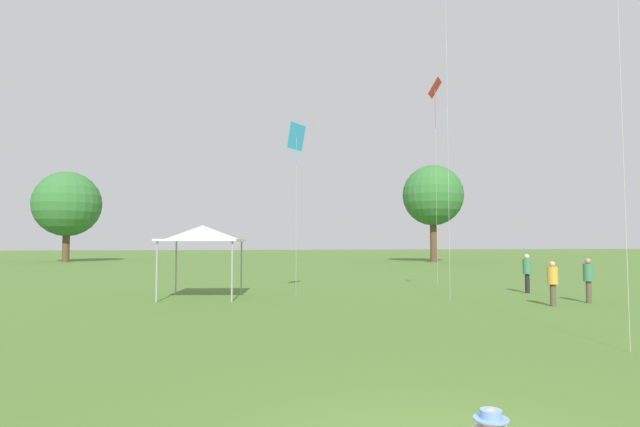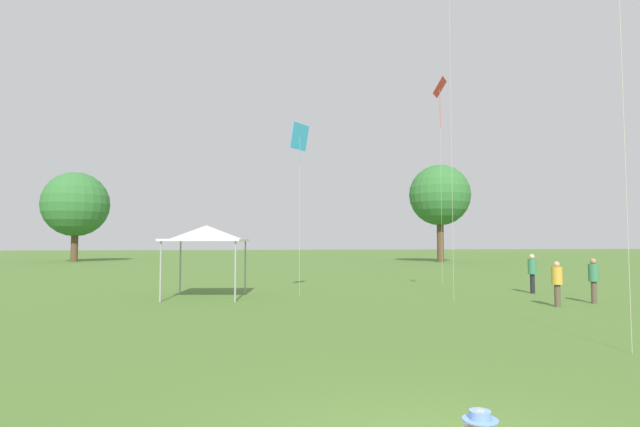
{
  "view_description": "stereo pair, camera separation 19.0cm",
  "coord_description": "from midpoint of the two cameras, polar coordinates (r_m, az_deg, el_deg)",
  "views": [
    {
      "loc": [
        -2.1,
        -4.61,
        2.2
      ],
      "look_at": [
        0.12,
        6.92,
        2.89
      ],
      "focal_mm": 28.0,
      "sensor_mm": 36.0,
      "label": 1
    },
    {
      "loc": [
        -1.92,
        -4.65,
        2.2
      ],
      "look_at": [
        0.12,
        6.92,
        2.89
      ],
      "focal_mm": 28.0,
      "sensor_mm": 36.0,
      "label": 2
    }
  ],
  "objects": [
    {
      "name": "distant_tree_1",
      "position": [
        58.79,
        13.61,
        2.02
      ],
      "size": [
        6.95,
        6.95,
        11.13
      ],
      "color": "brown",
      "rests_on": "ground"
    },
    {
      "name": "kite_1",
      "position": [
        20.94,
        -2.06,
        8.44
      ],
      "size": [
        0.89,
        0.92,
        7.12
      ],
      "rotation": [
        0.0,
        0.0,
        3.17
      ],
      "color": "#339EDB",
      "rests_on": "ground"
    },
    {
      "name": "kite_4",
      "position": [
        28.93,
        13.72,
        13.2
      ],
      "size": [
        1.07,
        1.17,
        11.18
      ],
      "rotation": [
        0.0,
        0.0,
        3.31
      ],
      "color": "red",
      "rests_on": "ground"
    },
    {
      "name": "person_standing_2",
      "position": [
        19.21,
        25.72,
        -6.85
      ],
      "size": [
        0.44,
        0.44,
        1.56
      ],
      "rotation": [
        0.0,
        0.0,
        1.85
      ],
      "color": "brown",
      "rests_on": "ground"
    },
    {
      "name": "person_standing_0",
      "position": [
        23.78,
        23.3,
        -5.94
      ],
      "size": [
        0.49,
        0.49,
        1.7
      ],
      "rotation": [
        0.0,
        0.0,
        3.73
      ],
      "color": "black",
      "rests_on": "ground"
    },
    {
      "name": "distant_tree_0",
      "position": [
        64.86,
        -26.07,
        0.94
      ],
      "size": [
        7.51,
        7.51,
        10.46
      ],
      "color": "brown",
      "rests_on": "ground"
    },
    {
      "name": "person_standing_1",
      "position": [
        20.84,
        29.02,
        -6.33
      ],
      "size": [
        0.42,
        0.42,
        1.63
      ],
      "rotation": [
        0.0,
        0.0,
        6.06
      ],
      "color": "brown",
      "rests_on": "ground"
    },
    {
      "name": "canopy_tent",
      "position": [
        20.6,
        -12.6,
        -2.27
      ],
      "size": [
        3.54,
        3.54,
        2.9
      ],
      "rotation": [
        0.0,
        0.0,
        -0.16
      ],
      "color": "white",
      "rests_on": "ground"
    }
  ]
}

